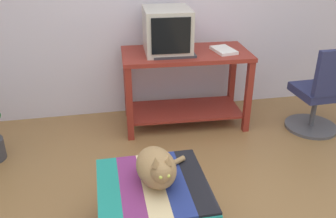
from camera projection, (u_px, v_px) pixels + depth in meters
The scene contains 8 objects.
desk at pixel (185, 76), 3.63m from camera, with size 1.27×0.66×0.78m.
tv_monitor at pixel (167, 31), 3.43m from camera, with size 0.45×0.52×0.42m.
keyboard at pixel (174, 56), 3.37m from camera, with size 0.40×0.15×0.02m, color #333338.
book at pixel (224, 50), 3.52m from camera, with size 0.18×0.28×0.03m, color white.
ottoman_with_blanket at pixel (153, 210), 2.34m from camera, with size 0.68×0.68×0.42m.
cat at pixel (157, 167), 2.22m from camera, with size 0.37×0.40×0.27m.
office_chair at pixel (320, 96), 3.53m from camera, with size 0.52×0.52×0.89m.
pen at pixel (220, 50), 3.56m from camera, with size 0.01×0.01×0.14m, color #2351B2.
Camera 1 is at (-0.50, -1.70, 1.83)m, focal length 38.73 mm.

